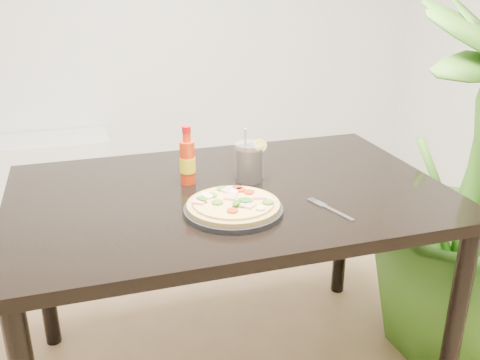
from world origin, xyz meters
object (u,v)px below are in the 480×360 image
object	(u,v)px
cola_cup	(249,163)
fork	(329,208)
houseplant	(477,190)
hot_sauce_bottle	(188,161)
plate	(233,210)
dining_table	(229,213)
pizza	(233,204)

from	to	relation	value
cola_cup	fork	distance (m)	0.34
cola_cup	houseplant	size ratio (longest dim) A/B	0.14
hot_sauce_bottle	fork	world-z (taller)	hot_sauce_bottle
hot_sauce_bottle	houseplant	distance (m)	1.06
hot_sauce_bottle	houseplant	world-z (taller)	houseplant
plate	cola_cup	xyz separation A→B (m)	(0.13, 0.23, 0.05)
cola_cup	houseplant	xyz separation A→B (m)	(0.83, -0.14, -0.15)
dining_table	pizza	size ratio (longest dim) A/B	5.11
cola_cup	plate	bearing A→B (deg)	-118.15
plate	hot_sauce_bottle	world-z (taller)	hot_sauce_bottle
houseplant	plate	bearing A→B (deg)	-174.34
fork	houseplant	bearing A→B (deg)	-4.13
dining_table	fork	bearing A→B (deg)	-43.78
hot_sauce_bottle	houseplant	xyz separation A→B (m)	(1.04, -0.17, -0.16)
plate	pizza	distance (m)	0.02
houseplant	hot_sauce_bottle	bearing A→B (deg)	170.55
hot_sauce_bottle	fork	xyz separation A→B (m)	(0.36, -0.33, -0.08)
fork	cola_cup	bearing A→B (deg)	100.11
pizza	cola_cup	xyz separation A→B (m)	(0.13, 0.23, 0.03)
plate	houseplant	distance (m)	0.97
cola_cup	dining_table	bearing A→B (deg)	-144.31
pizza	cola_cup	size ratio (longest dim) A/B	1.45
hot_sauce_bottle	houseplant	size ratio (longest dim) A/B	0.15
plate	fork	xyz separation A→B (m)	(0.28, -0.06, -0.01)
pizza	houseplant	world-z (taller)	houseplant
fork	dining_table	bearing A→B (deg)	118.96
pizza	cola_cup	bearing A→B (deg)	61.60
fork	hot_sauce_bottle	bearing A→B (deg)	120.08
plate	fork	distance (m)	0.29
pizza	plate	bearing A→B (deg)	-77.14
pizza	houseplant	size ratio (longest dim) A/B	0.21
plate	fork	world-z (taller)	plate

